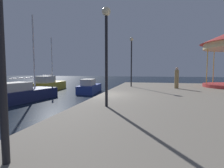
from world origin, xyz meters
The scene contains 7 objects.
ground_plane centered at (0.00, 0.00, 0.00)m, with size 120.00×120.00×0.00m, color black.
sailboat_navy centered at (-6.46, 0.80, 0.58)m, with size 2.91×5.33×6.88m.
sailboat_yellow centered at (-8.48, 7.55, 0.68)m, with size 2.48×5.49×6.35m.
motorboat_blue centered at (-3.13, 6.65, 0.55)m, with size 2.00×4.53×1.46m.
lamp_post_mid_promenade centered at (1.38, -3.54, 3.64)m, with size 0.36×0.36×4.13m.
lamp_post_far_end centered at (1.41, 5.91, 3.97)m, with size 0.36×0.36×4.70m.
person_mid_promenade centered at (5.42, 4.99, 1.66)m, with size 0.34×0.34×1.83m.
Camera 1 is at (3.19, -10.51, 2.32)m, focal length 27.28 mm.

